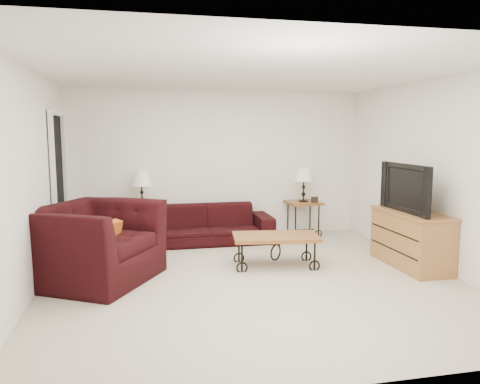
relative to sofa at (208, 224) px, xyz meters
name	(u,v)px	position (x,y,z in m)	size (l,w,h in m)	color
ground	(252,280)	(0.26, -2.02, -0.31)	(5.00, 5.00, 0.00)	beige
wall_back	(218,164)	(0.26, 0.48, 0.94)	(5.00, 0.02, 2.50)	white
wall_front	(340,215)	(0.26, -4.52, 0.94)	(5.00, 0.02, 2.50)	white
wall_left	(29,184)	(-2.24, -2.02, 0.94)	(0.02, 5.00, 2.50)	white
wall_right	(437,175)	(2.76, -2.02, 0.94)	(0.02, 5.00, 2.50)	white
ceiling	(253,72)	(0.26, -2.02, 2.19)	(5.00, 5.00, 0.00)	white
doorway	(58,187)	(-2.21, -0.37, 0.71)	(0.08, 0.94, 2.04)	black
sofa	(208,224)	(0.00, 0.00, 0.00)	(2.10, 0.82, 0.61)	black
side_table_left	(143,225)	(-1.04, 0.18, -0.01)	(0.54, 0.54, 0.59)	brown
side_table_right	(303,218)	(1.71, 0.18, -0.01)	(0.55, 0.55, 0.60)	brown
lamp_left	(142,189)	(-1.04, 0.18, 0.58)	(0.34, 0.34, 0.59)	black
lamp_right	(304,184)	(1.71, 0.18, 0.59)	(0.34, 0.34, 0.60)	black
photo_frame_left	(133,206)	(-1.19, 0.03, 0.34)	(0.12, 0.02, 0.10)	black
photo_frame_right	(315,200)	(1.86, 0.03, 0.34)	(0.12, 0.02, 0.10)	black
coffee_table	(276,251)	(0.71, -1.52, -0.09)	(1.14, 0.62, 0.43)	brown
armchair	(95,243)	(-1.62, -1.65, 0.16)	(1.44, 1.25, 0.93)	black
throw_pillow	(107,239)	(-1.47, -1.70, 0.21)	(0.42, 0.11, 0.42)	#C64C19
tv_stand	(411,239)	(2.49, -1.91, 0.07)	(0.52, 1.25, 0.75)	#A9693F
television	(412,188)	(2.47, -1.91, 0.76)	(1.12, 0.15, 0.64)	black
backpack	(303,231)	(1.53, -0.33, -0.11)	(0.30, 0.23, 0.39)	black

